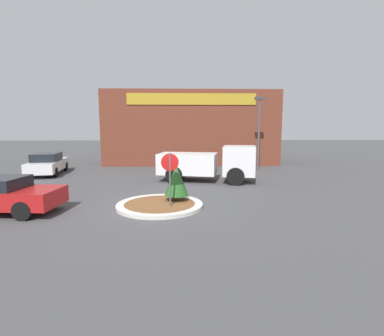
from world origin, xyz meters
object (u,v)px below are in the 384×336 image
(stop_sign, at_px, (170,171))
(parked_sedan_red, at_px, (0,195))
(parked_sedan_white, at_px, (48,164))
(light_pole, at_px, (259,127))
(utility_truck, at_px, (209,163))

(stop_sign, height_order, parked_sedan_red, stop_sign)
(parked_sedan_red, relative_size, parked_sedan_white, 0.92)
(parked_sedan_red, bearing_deg, light_pole, 45.73)
(parked_sedan_white, distance_m, light_pole, 15.12)
(stop_sign, xyz_separation_m, parked_sedan_red, (-6.40, -0.27, -0.83))
(stop_sign, xyz_separation_m, utility_truck, (2.05, 6.03, -0.43))
(stop_sign, relative_size, parked_sedan_white, 0.46)
(stop_sign, distance_m, parked_sedan_red, 6.46)
(stop_sign, relative_size, light_pole, 0.42)
(stop_sign, distance_m, light_pole, 12.17)
(parked_sedan_white, bearing_deg, parked_sedan_red, -174.51)
(parked_sedan_white, bearing_deg, stop_sign, -144.77)
(parked_sedan_white, bearing_deg, utility_truck, -114.57)
(stop_sign, relative_size, utility_truck, 0.38)
(utility_truck, bearing_deg, stop_sign, -96.62)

